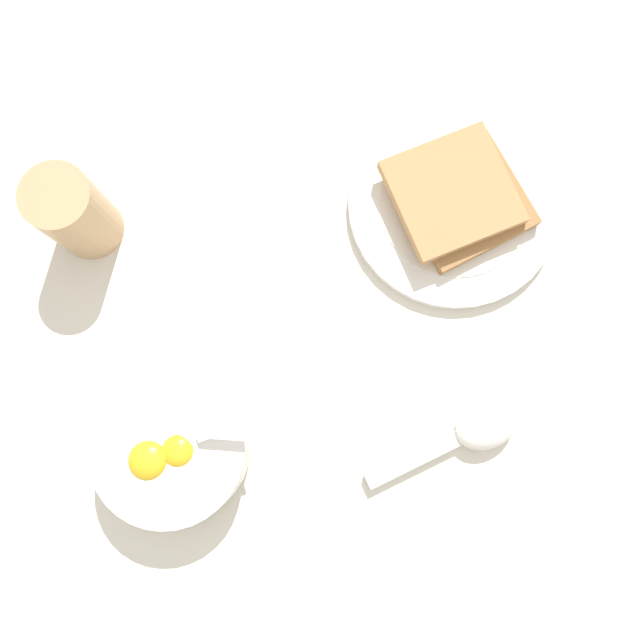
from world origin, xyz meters
name	(u,v)px	position (x,y,z in m)	size (l,w,h in m)	color
ground_plane	(339,297)	(0.00, 0.00, 0.00)	(3.00, 3.00, 0.00)	silver
egg_bowl	(172,448)	(0.20, 0.04, 0.03)	(0.14, 0.13, 0.08)	white
toast_plate	(453,205)	(-0.14, -0.02, 0.01)	(0.20, 0.20, 0.01)	white
toast_sandwich	(458,197)	(-0.14, -0.02, 0.03)	(0.13, 0.13, 0.03)	#9E7042
soup_spoon	(473,431)	(-0.04, 0.17, 0.01)	(0.15, 0.05, 0.03)	white
drinking_cup	(73,212)	(0.17, -0.18, 0.05)	(0.06, 0.06, 0.09)	tan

